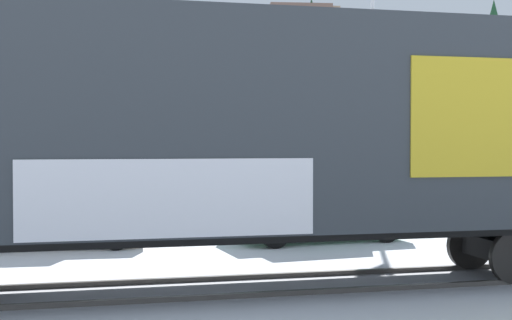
# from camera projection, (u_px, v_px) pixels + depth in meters

# --- Properties ---
(ground_plane) EXTENTS (260.00, 260.00, 0.00)m
(ground_plane) POSITION_uv_depth(u_px,v_px,m) (215.00, 289.00, 11.40)
(ground_plane) COLOR silver
(track) EXTENTS (59.99, 5.61, 0.08)m
(track) POSITION_uv_depth(u_px,v_px,m) (421.00, 277.00, 12.19)
(track) COLOR #4C4742
(track) RESTS_ON ground_plane
(freight_car) EXTENTS (17.11, 4.04, 4.62)m
(freight_car) POSITION_uv_depth(u_px,v_px,m) (247.00, 129.00, 11.42)
(freight_car) COLOR #33383D
(freight_car) RESTS_ON ground_plane
(flagpole) EXTENTS (1.09, 1.26, 8.53)m
(flagpole) POSITION_uv_depth(u_px,v_px,m) (369.00, 42.00, 21.75)
(flagpole) COLOR silver
(flagpole) RESTS_ON ground_plane
(hillside) EXTENTS (134.81, 31.57, 17.04)m
(hillside) POSITION_uv_depth(u_px,v_px,m) (150.00, 107.00, 71.70)
(hillside) COLOR silver
(hillside) RESTS_ON ground_plane
(parked_car_tan) EXTENTS (4.39, 2.05, 1.78)m
(parked_car_tan) POSITION_uv_depth(u_px,v_px,m) (50.00, 209.00, 16.15)
(parked_car_tan) COLOR #9E8966
(parked_car_tan) RESTS_ON ground_plane
(parked_car_green) EXTENTS (4.48, 2.43, 1.83)m
(parked_car_green) POSITION_uv_depth(u_px,v_px,m) (316.00, 203.00, 17.05)
(parked_car_green) COLOR #1E5933
(parked_car_green) RESTS_ON ground_plane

